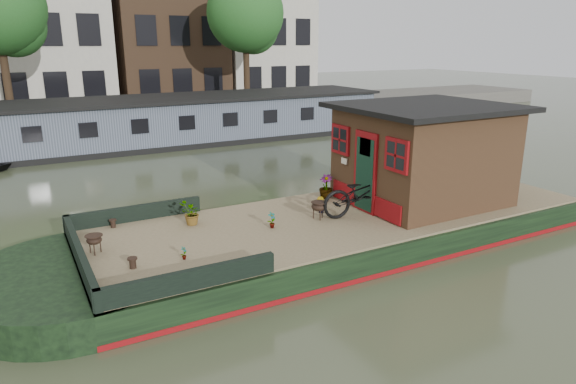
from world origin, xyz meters
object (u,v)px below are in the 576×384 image
cabin (423,153)px  brazier_rear (95,244)px  brazier_front (319,210)px  bicycle (362,193)px  potted_plant_a (272,220)px

cabin → brazier_rear: (-7.79, 0.38, -1.04)m
brazier_front → brazier_rear: 4.79m
bicycle → brazier_rear: bearing=89.6°
potted_plant_a → brazier_rear: 3.59m
bicycle → brazier_rear: bicycle is taller
bicycle → potted_plant_a: bearing=89.9°
potted_plant_a → brazier_rear: brazier_rear is taller
cabin → brazier_rear: cabin is taller
cabin → brazier_front: cabin is taller
potted_plant_a → brazier_front: 1.21m
brazier_front → brazier_rear: size_ratio=1.09×
potted_plant_a → brazier_front: bearing=1.2°
cabin → brazier_front: size_ratio=9.86×
cabin → brazier_front: (-3.01, 0.04, -1.03)m
cabin → bicycle: 2.12m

